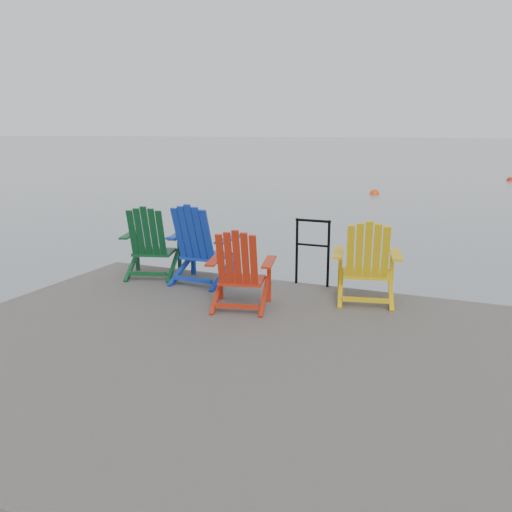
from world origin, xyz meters
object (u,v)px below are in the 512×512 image
at_px(buoy_a, 374,194).
at_px(chair_blue, 201,244).
at_px(chair_yellow, 367,261).
at_px(handrail, 313,246).
at_px(chair_red, 240,269).
at_px(chair_green, 151,242).
at_px(buoy_b, 510,181).

bearing_deg(buoy_a, chair_blue, -87.64).
bearing_deg(chair_yellow, buoy_a, 87.62).
bearing_deg(handrail, chair_red, -110.53).
bearing_deg(buoy_a, chair_yellow, -79.70).
bearing_deg(chair_green, chair_yellow, -17.43).
relative_size(chair_red, buoy_b, 2.59).
bearing_deg(chair_red, buoy_b, 67.47).
distance_m(chair_blue, buoy_b, 25.34).
relative_size(chair_red, buoy_a, 2.41).
height_order(handrail, chair_green, chair_green).
distance_m(chair_yellow, buoy_a, 16.27).
relative_size(buoy_a, buoy_b, 1.07).
height_order(chair_blue, chair_red, chair_blue).
bearing_deg(chair_yellow, chair_blue, 167.65).
distance_m(handrail, chair_blue, 1.50).
xyz_separation_m(chair_blue, chair_yellow, (2.24, 0.01, -0.04)).
xyz_separation_m(chair_red, buoy_a, (-1.60, 16.77, -0.98)).
distance_m(handrail, chair_yellow, 0.96).
xyz_separation_m(chair_blue, buoy_a, (-0.66, 15.99, -1.05)).
relative_size(chair_yellow, buoy_a, 2.57).
bearing_deg(chair_blue, chair_red, -38.88).
bearing_deg(buoy_a, buoy_b, 59.06).
distance_m(chair_yellow, buoy_b, 25.01).
height_order(chair_green, buoy_a, chair_green).
bearing_deg(handrail, buoy_b, 82.39).
xyz_separation_m(chair_blue, chair_red, (0.94, -0.79, -0.07)).
height_order(handrail, chair_red, chair_red).
height_order(chair_green, chair_red, chair_green).
xyz_separation_m(chair_red, buoy_b, (3.74, 25.67, -0.98)).
height_order(handrail, chair_yellow, chair_yellow).
xyz_separation_m(chair_red, chair_yellow, (1.31, 0.80, 0.03)).
height_order(handrail, chair_blue, chair_blue).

